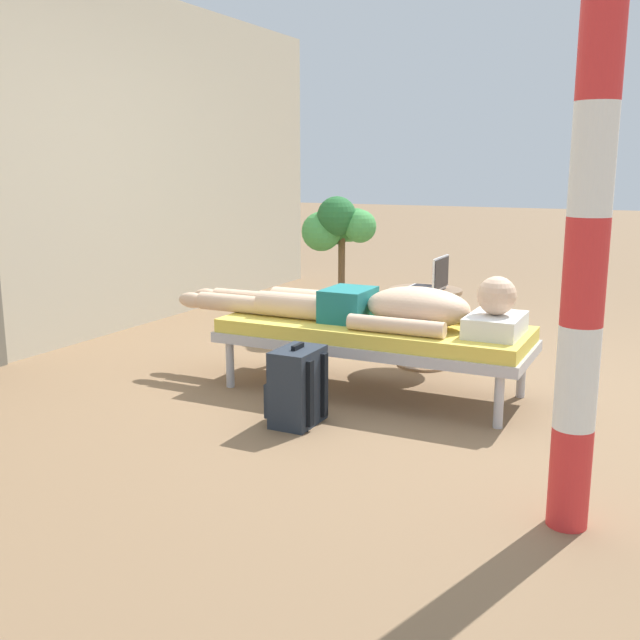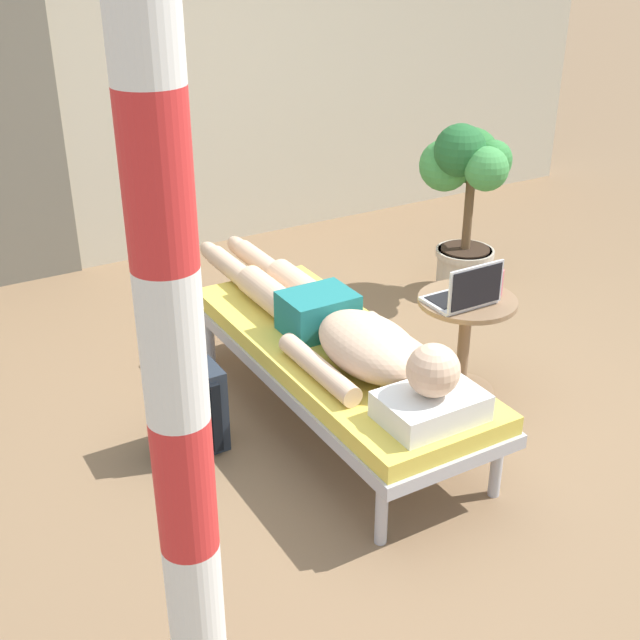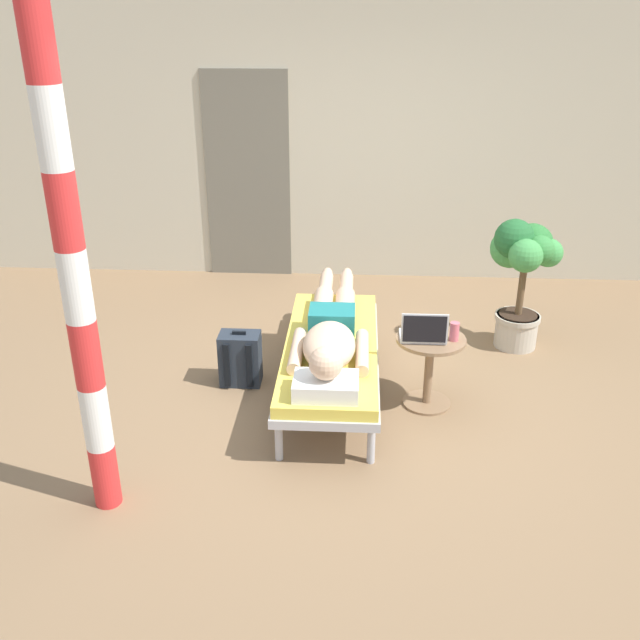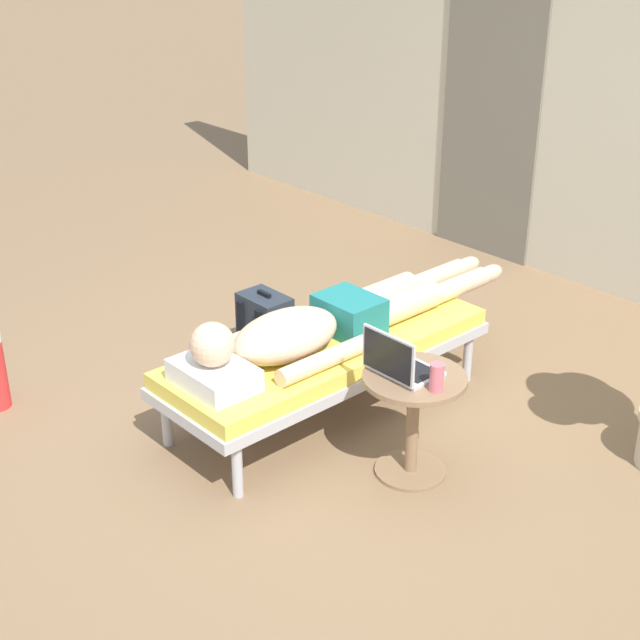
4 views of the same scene
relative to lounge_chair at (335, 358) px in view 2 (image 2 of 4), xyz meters
The scene contains 10 objects.
ground_plane 0.43m from the lounge_chair, 22.84° to the right, with size 40.00×40.00×0.00m, color #846647.
house_wall_back 2.76m from the lounge_chair, 90.00° to the left, with size 7.60×0.20×2.70m, color beige.
lounge_chair is the anchor object (origin of this frame).
person_reclining 0.17m from the lounge_chair, 90.00° to the right, with size 0.53×2.17×0.32m.
side_table 0.69m from the lounge_chair, ahead, with size 0.48×0.48×0.52m.
laptop 0.69m from the lounge_chair, 12.65° to the right, with size 0.31×0.24×0.23m.
drink_glass 0.88m from the lounge_chair, ahead, with size 0.06×0.06×0.13m, color #D86672.
backpack 0.71m from the lounge_chair, 168.05° to the left, with size 0.30×0.26×0.42m.
potted_plant 1.77m from the lounge_chair, 31.33° to the left, with size 0.55×0.60×1.08m.
porch_post 2.03m from the lounge_chair, 133.54° to the right, with size 0.15×0.15×2.67m.
Camera 2 is at (-1.99, -2.76, 2.22)m, focal length 46.78 mm.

